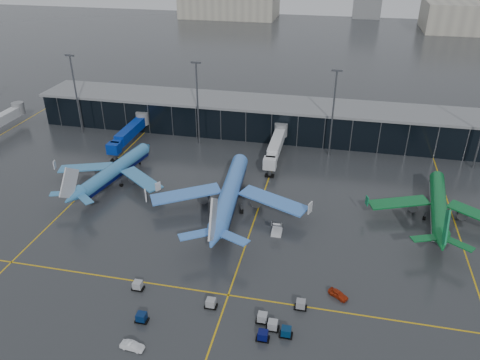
% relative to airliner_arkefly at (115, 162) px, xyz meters
% --- Properties ---
extents(ground, '(600.00, 600.00, 0.00)m').
position_rel_airliner_arkefly_xyz_m(ground, '(29.01, -21.03, -5.75)').
color(ground, '#282B2D').
rests_on(ground, ground).
extents(terminal_pier, '(142.00, 17.00, 10.70)m').
position_rel_airliner_arkefly_xyz_m(terminal_pier, '(29.01, 40.97, -0.33)').
color(terminal_pier, black).
rests_on(terminal_pier, ground).
extents(jet_bridges, '(94.00, 27.50, 7.20)m').
position_rel_airliner_arkefly_xyz_m(jet_bridges, '(-5.99, 21.95, -1.20)').
color(jet_bridges, '#595B60').
rests_on(jet_bridges, ground).
extents(flood_masts, '(203.00, 0.50, 25.50)m').
position_rel_airliner_arkefly_xyz_m(flood_masts, '(34.01, 28.97, 8.06)').
color(flood_masts, '#595B60').
rests_on(flood_masts, ground).
extents(distant_hangars, '(260.00, 71.00, 22.00)m').
position_rel_airliner_arkefly_xyz_m(distant_hangars, '(78.96, 249.04, 3.04)').
color(distant_hangars, '#B2AD99').
rests_on(distant_hangars, ground).
extents(taxi_lines, '(220.00, 120.00, 0.02)m').
position_rel_airliner_arkefly_xyz_m(taxi_lines, '(39.01, -10.42, -5.74)').
color(taxi_lines, gold).
rests_on(taxi_lines, ground).
extents(airliner_arkefly, '(38.70, 42.42, 11.50)m').
position_rel_airliner_arkefly_xyz_m(airliner_arkefly, '(0.00, 0.00, 0.00)').
color(airliner_arkefly, '#3983BD').
rests_on(airliner_arkefly, ground).
extents(airliner_klm_near, '(42.38, 47.44, 13.76)m').
position_rel_airliner_arkefly_xyz_m(airliner_klm_near, '(32.33, -6.28, 1.13)').
color(airliner_klm_near, '#4480E0').
rests_on(airliner_klm_near, ground).
extents(airliner_aer_lingus, '(36.77, 40.78, 11.47)m').
position_rel_airliner_arkefly_xyz_m(airliner_aer_lingus, '(80.00, -0.41, -0.01)').
color(airliner_aer_lingus, '#0B622A').
rests_on(airliner_aer_lingus, ground).
extents(baggage_carts, '(32.30, 10.39, 1.70)m').
position_rel_airliner_arkefly_xyz_m(baggage_carts, '(41.16, -41.45, -4.99)').
color(baggage_carts, black).
rests_on(baggage_carts, ground).
extents(mobile_airstair, '(2.27, 3.24, 3.45)m').
position_rel_airliner_arkefly_xyz_m(mobile_airstair, '(44.84, -14.62, -4.98)').
color(mobile_airstair, silver).
rests_on(mobile_airstair, ground).
extents(service_van_red, '(4.04, 3.47, 1.31)m').
position_rel_airliner_arkefly_xyz_m(service_van_red, '(58.69, -32.22, -5.09)').
color(service_van_red, '#A3270C').
rests_on(service_van_red, ground).
extents(service_van_white, '(4.01, 1.67, 1.29)m').
position_rel_airliner_arkefly_xyz_m(service_van_white, '(26.94, -51.37, -5.11)').
color(service_van_white, white).
rests_on(service_van_white, ground).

